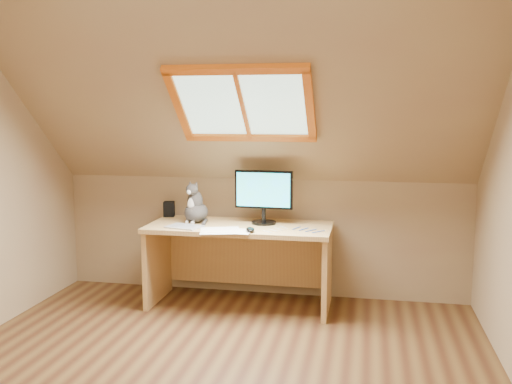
# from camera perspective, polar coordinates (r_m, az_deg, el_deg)

# --- Properties ---
(room_shell) EXTENTS (3.52, 3.52, 2.41)m
(room_shell) POSITION_cam_1_polar(r_m,az_deg,el_deg) (3.04, -5.96, 5.37)
(room_shell) COLOR tan
(room_shell) RESTS_ON ground
(desk) EXTENTS (1.47, 0.64, 0.67)m
(desk) POSITION_cam_1_polar(r_m,az_deg,el_deg) (4.68, -1.46, -5.70)
(desk) COLOR tan
(desk) RESTS_ON ground
(monitor) EXTENTS (0.47, 0.20, 0.43)m
(monitor) POSITION_cam_1_polar(r_m,az_deg,el_deg) (4.58, 0.78, -0.12)
(monitor) COLOR black
(monitor) RESTS_ON desk
(cat) EXTENTS (0.25, 0.28, 0.35)m
(cat) POSITION_cam_1_polar(r_m,az_deg,el_deg) (4.68, -6.07, -1.54)
(cat) COLOR #453F3D
(cat) RESTS_ON desk
(desk_speaker) EXTENTS (0.11, 0.11, 0.13)m
(desk_speaker) POSITION_cam_1_polar(r_m,az_deg,el_deg) (4.99, -8.69, -1.69)
(desk_speaker) COLOR black
(desk_speaker) RESTS_ON desk
(graphics_tablet) EXTENTS (0.31, 0.25, 0.01)m
(graphics_tablet) POSITION_cam_1_polar(r_m,az_deg,el_deg) (4.51, -7.17, -3.46)
(graphics_tablet) COLOR #B2B2B7
(graphics_tablet) RESTS_ON desk
(mouse) EXTENTS (0.09, 0.13, 0.04)m
(mouse) POSITION_cam_1_polar(r_m,az_deg,el_deg) (4.31, -0.58, -3.79)
(mouse) COLOR black
(mouse) RESTS_ON desk
(papers) EXTENTS (0.35, 0.30, 0.01)m
(papers) POSITION_cam_1_polar(r_m,az_deg,el_deg) (4.34, -2.94, -3.92)
(papers) COLOR white
(papers) RESTS_ON desk
(cables) EXTENTS (0.51, 0.26, 0.01)m
(cables) POSITION_cam_1_polar(r_m,az_deg,el_deg) (4.38, 3.90, -3.79)
(cables) COLOR silver
(cables) RESTS_ON desk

